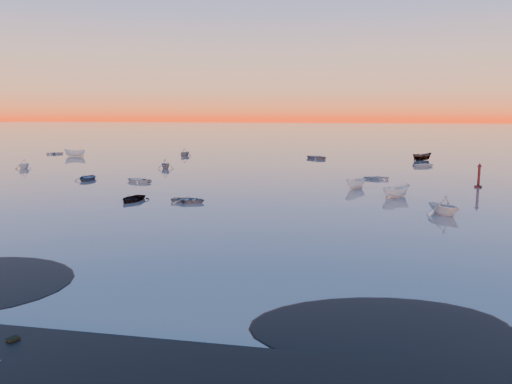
# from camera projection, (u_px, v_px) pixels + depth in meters

# --- Properties ---
(ground) EXTENTS (600.00, 600.00, 0.00)m
(ground) POSITION_uv_depth(u_px,v_px,m) (307.00, 151.00, 121.19)
(ground) COLOR #6E635B
(ground) RESTS_ON ground
(mud_lobes) EXTENTS (140.00, 6.00, 0.07)m
(mud_lobes) POSITION_uv_depth(u_px,v_px,m) (117.00, 315.00, 23.26)
(mud_lobes) COLOR black
(mud_lobes) RESTS_ON ground
(moored_fleet) EXTENTS (124.00, 58.00, 1.20)m
(moored_fleet) POSITION_uv_depth(u_px,v_px,m) (280.00, 174.00, 75.62)
(moored_fleet) COLOR silver
(moored_fleet) RESTS_ON ground
(boat_near_center) EXTENTS (3.88, 3.99, 1.35)m
(boat_near_center) POSITION_uv_depth(u_px,v_px,m) (396.00, 197.00, 55.46)
(boat_near_center) COLOR silver
(boat_near_center) RESTS_ON ground
(boat_near_right) EXTENTS (4.21, 3.74, 1.37)m
(boat_near_right) POSITION_uv_depth(u_px,v_px,m) (443.00, 214.00, 46.08)
(boat_near_right) COLOR silver
(boat_near_right) RESTS_ON ground
(channel_marker) EXTENTS (0.89, 0.89, 3.18)m
(channel_marker) POSITION_uv_depth(u_px,v_px,m) (479.00, 177.00, 62.41)
(channel_marker) COLOR #410E0E
(channel_marker) RESTS_ON ground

